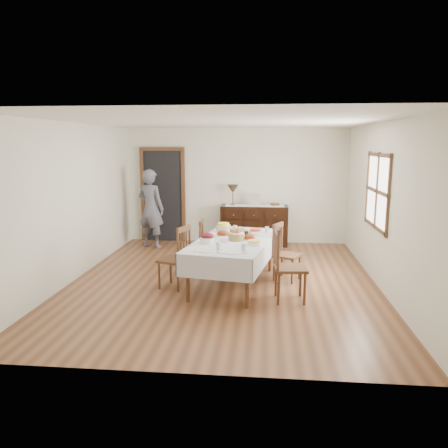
# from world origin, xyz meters

# --- Properties ---
(ground) EXTENTS (6.00, 6.00, 0.00)m
(ground) POSITION_xyz_m (0.00, 0.00, 0.00)
(ground) COLOR brown
(room_shell) EXTENTS (5.02, 6.02, 2.65)m
(room_shell) POSITION_xyz_m (-0.15, 0.42, 1.64)
(room_shell) COLOR white
(room_shell) RESTS_ON ground
(dining_table) EXTENTS (1.48, 2.35, 0.75)m
(dining_table) POSITION_xyz_m (0.18, -0.19, 0.66)
(dining_table) COLOR silver
(dining_table) RESTS_ON ground
(chair_left_near) EXTENTS (0.53, 0.53, 1.01)m
(chair_left_near) POSITION_xyz_m (-0.70, -0.42, 0.51)
(chair_left_near) COLOR #54321D
(chair_left_near) RESTS_ON ground
(chair_left_far) EXTENTS (0.41, 0.41, 0.95)m
(chair_left_far) POSITION_xyz_m (-0.56, 0.41, 0.48)
(chair_left_far) COLOR #54321D
(chair_left_far) RESTS_ON ground
(chair_right_near) EXTENTS (0.49, 0.49, 1.09)m
(chair_right_near) POSITION_xyz_m (1.00, -0.82, 0.55)
(chair_right_near) COLOR #54321D
(chair_right_near) RESTS_ON ground
(chair_right_far) EXTENTS (0.53, 0.53, 0.95)m
(chair_right_far) POSITION_xyz_m (1.01, 0.19, 0.48)
(chair_right_far) COLOR #54321D
(chair_right_far) RESTS_ON ground
(sideboard) EXTENTS (1.49, 0.54, 0.89)m
(sideboard) POSITION_xyz_m (0.43, 2.72, 0.45)
(sideboard) COLOR black
(sideboard) RESTS_ON ground
(person) EXTENTS (0.66, 0.54, 1.83)m
(person) POSITION_xyz_m (-1.82, 2.27, 0.92)
(person) COLOR #585A66
(person) RESTS_ON ground
(bread_basket) EXTENTS (0.27, 0.27, 0.19)m
(bread_basket) POSITION_xyz_m (0.22, -0.20, 0.83)
(bread_basket) COLOR olive
(bread_basket) RESTS_ON dining_table
(egg_basket) EXTENTS (0.26, 0.26, 0.11)m
(egg_basket) POSITION_xyz_m (0.27, 0.23, 0.79)
(egg_basket) COLOR black
(egg_basket) RESTS_ON dining_table
(ham_platter_a) EXTENTS (0.31, 0.31, 0.11)m
(ham_platter_a) POSITION_xyz_m (-0.02, 0.08, 0.78)
(ham_platter_a) COLOR white
(ham_platter_a) RESTS_ON dining_table
(ham_platter_b) EXTENTS (0.32, 0.32, 0.11)m
(ham_platter_b) POSITION_xyz_m (0.43, -0.16, 0.78)
(ham_platter_b) COLOR white
(ham_platter_b) RESTS_ON dining_table
(beet_bowl) EXTENTS (0.22, 0.22, 0.17)m
(beet_bowl) POSITION_xyz_m (-0.20, -0.47, 0.83)
(beet_bowl) COLOR white
(beet_bowl) RESTS_ON dining_table
(carrot_bowl) EXTENTS (0.20, 0.20, 0.10)m
(carrot_bowl) POSITION_xyz_m (0.51, 0.24, 0.80)
(carrot_bowl) COLOR white
(carrot_bowl) RESTS_ON dining_table
(pineapple_bowl) EXTENTS (0.26, 0.26, 0.14)m
(pineapple_bowl) POSITION_xyz_m (-0.05, 0.49, 0.82)
(pineapple_bowl) COLOR beige
(pineapple_bowl) RESTS_ON dining_table
(casserole_dish) EXTENTS (0.22, 0.22, 0.07)m
(casserole_dish) POSITION_xyz_m (0.52, -0.52, 0.79)
(casserole_dish) COLOR white
(casserole_dish) RESTS_ON dining_table
(butter_dish) EXTENTS (0.15, 0.11, 0.07)m
(butter_dish) POSITION_xyz_m (0.05, -0.39, 0.79)
(butter_dish) COLOR white
(butter_dish) RESTS_ON dining_table
(setting_left) EXTENTS (0.44, 0.31, 0.10)m
(setting_left) POSITION_xyz_m (-0.10, -0.92, 0.77)
(setting_left) COLOR white
(setting_left) RESTS_ON dining_table
(setting_right) EXTENTS (0.44, 0.31, 0.10)m
(setting_right) POSITION_xyz_m (0.27, -0.97, 0.77)
(setting_right) COLOR white
(setting_right) RESTS_ON dining_table
(glass_far_a) EXTENTS (0.07, 0.07, 0.11)m
(glass_far_a) POSITION_xyz_m (0.16, 0.47, 0.81)
(glass_far_a) COLOR silver
(glass_far_a) RESTS_ON dining_table
(glass_far_b) EXTENTS (0.07, 0.07, 0.10)m
(glass_far_b) POSITION_xyz_m (0.71, 0.46, 0.80)
(glass_far_b) COLOR silver
(glass_far_b) RESTS_ON dining_table
(runner) EXTENTS (1.30, 0.35, 0.01)m
(runner) POSITION_xyz_m (0.44, 2.70, 0.90)
(runner) COLOR white
(runner) RESTS_ON sideboard
(table_lamp) EXTENTS (0.26, 0.26, 0.46)m
(table_lamp) POSITION_xyz_m (-0.06, 2.73, 1.25)
(table_lamp) COLOR brown
(table_lamp) RESTS_ON sideboard
(picture_frame) EXTENTS (0.22, 0.08, 0.28)m
(picture_frame) POSITION_xyz_m (0.44, 2.63, 1.03)
(picture_frame) COLOR tan
(picture_frame) RESTS_ON sideboard
(deco_bowl) EXTENTS (0.20, 0.20, 0.06)m
(deco_bowl) POSITION_xyz_m (0.89, 2.74, 0.92)
(deco_bowl) COLOR #54321D
(deco_bowl) RESTS_ON sideboard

